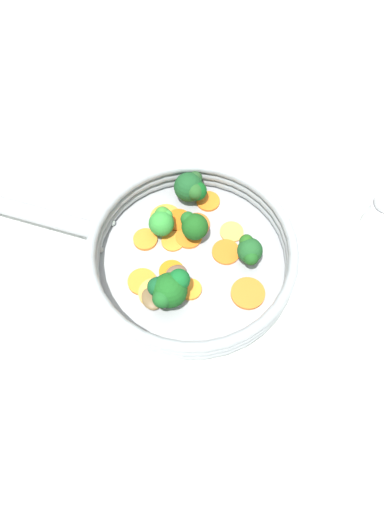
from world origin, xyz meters
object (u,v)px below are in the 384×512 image
carrot_slice_11 (186,237)px  broccoli_floret_0 (169,289)px  broccoli_floret_1 (191,188)px  mushroom_piece_1 (176,273)px  salt_shaker (379,215)px  broccoli_floret_3 (162,222)px  carrot_slice_1 (173,241)px  carrot_slice_2 (154,293)px  carrot_slice_13 (172,272)px  carrot_slice_4 (248,293)px  carrot_slice_12 (142,282)px  carrot_slice_9 (179,220)px  broccoli_floret_2 (249,251)px  carrot_slice_8 (197,224)px  skillet (192,264)px  carrot_slice_6 (232,232)px  carrot_slice_0 (208,201)px  broccoli_floret_4 (193,226)px  carrot_slice_5 (166,218)px  mushroom_piece_0 (151,299)px  carrot_slice_10 (190,289)px  carrot_slice_7 (226,252)px  carrot_slice_3 (145,239)px

carrot_slice_11 → broccoli_floret_0: size_ratio=0.67×
broccoli_floret_1 → mushroom_piece_1: size_ratio=1.65×
broccoli_floret_0 → salt_shaker: salt_shaker is taller
broccoli_floret_0 → broccoli_floret_3: (-0.10, 0.00, -0.00)m
broccoli_floret_1 → carrot_slice_1: bearing=-26.3°
carrot_slice_2 → carrot_slice_13: bearing=137.7°
carrot_slice_1 → broccoli_floret_0: bearing=-8.4°
carrot_slice_4 → carrot_slice_12: bearing=-103.8°
carrot_slice_9 → carrot_slice_2: bearing=-22.1°
carrot_slice_4 → carrot_slice_13: size_ratio=1.31×
broccoli_floret_2 → carrot_slice_12: bearing=-83.2°
carrot_slice_8 → carrot_slice_2: bearing=-35.0°
skillet → carrot_slice_2: carrot_slice_2 is taller
carrot_slice_9 → carrot_slice_11: same height
carrot_slice_6 → carrot_slice_9: bearing=-110.7°
carrot_slice_1 → carrot_slice_8: carrot_slice_8 is taller
carrot_slice_0 → mushroom_piece_1: (0.11, -0.06, 0.00)m
broccoli_floret_4 → salt_shaker: salt_shaker is taller
carrot_slice_12 → mushroom_piece_1: 0.05m
carrot_slice_13 → broccoli_floret_1: bearing=160.8°
carrot_slice_5 → salt_shaker: salt_shaker is taller
carrot_slice_6 → carrot_slice_13: size_ratio=0.97×
carrot_slice_0 → carrot_slice_6: (0.06, 0.03, -0.00)m
carrot_slice_2 → carrot_slice_11: size_ratio=1.12×
carrot_slice_13 → broccoli_floret_4: (-0.05, 0.04, 0.03)m
mushroom_piece_0 → carrot_slice_10: bearing=99.1°
carrot_slice_0 → carrot_slice_7: same height
carrot_slice_1 → carrot_slice_4: (0.09, 0.09, 0.00)m
skillet → broccoli_floret_4: bearing=170.5°
carrot_slice_11 → skillet: bearing=5.7°
carrot_slice_9 → carrot_slice_10: (0.11, 0.00, -0.00)m
carrot_slice_12 → carrot_slice_13: bearing=104.1°
carrot_slice_12 → broccoli_floret_2: broccoli_floret_2 is taller
carrot_slice_8 → carrot_slice_12: same height
broccoli_floret_2 → broccoli_floret_3: 0.13m
carrot_slice_3 → salt_shaker: (0.02, 0.32, 0.03)m
carrot_slice_0 → carrot_slice_1: same height
carrot_slice_1 → broccoli_floret_2: 0.11m
carrot_slice_7 → broccoli_floret_3: size_ratio=0.89×
carrot_slice_5 → carrot_slice_7: same height
carrot_slice_8 → broccoli_floret_2: (0.06, 0.06, 0.02)m
carrot_slice_2 → broccoli_floret_3: 0.10m
carrot_slice_8 → carrot_slice_13: 0.08m
carrot_slice_5 → carrot_slice_13: (0.09, -0.00, 0.00)m
carrot_slice_11 → broccoli_floret_0: bearing=-19.6°
mushroom_piece_1 → skillet: bearing=126.6°
broccoli_floret_1 → carrot_slice_7: bearing=21.3°
skillet → broccoli_floret_0: 0.07m
carrot_slice_6 → carrot_slice_9: size_ratio=0.94×
carrot_slice_13 → broccoli_floret_3: size_ratio=0.79×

